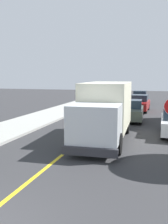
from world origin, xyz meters
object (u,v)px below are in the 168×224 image
(parked_car_mid, at_px, (139,104))
(box_truck, at_px, (105,109))
(parked_car_near, at_px, (131,111))
(parked_car_far, at_px, (140,98))

(parked_car_mid, bearing_deg, box_truck, -94.16)
(parked_car_near, relative_size, parked_car_far, 1.02)
(parked_car_mid, distance_m, parked_car_far, 7.49)
(box_truck, relative_size, parked_car_mid, 1.63)
(parked_car_near, bearing_deg, box_truck, -96.16)
(box_truck, height_order, parked_car_mid, box_truck)
(box_truck, relative_size, parked_car_far, 1.65)
(box_truck, xyz_separation_m, parked_car_far, (0.40, 20.13, -0.97))
(parked_car_near, xyz_separation_m, parked_car_mid, (0.19, 5.86, 0.00))
(parked_car_near, distance_m, parked_car_far, 13.34)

